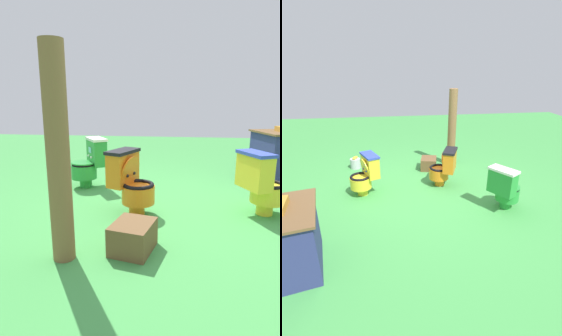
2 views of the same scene
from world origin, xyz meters
TOP-DOWN VIEW (x-y plane):
  - ground at (0.00, 0.00)m, footprint 14.00×14.00m
  - toilet_orange at (-0.49, -0.21)m, footprint 0.61×0.56m
  - toilet_yellow at (0.95, -0.08)m, footprint 0.61×0.57m
  - toilet_green at (-1.26, 0.76)m, footprint 0.63×0.61m
  - wooden_post at (-0.88, -1.24)m, footprint 0.18×0.18m
  - small_crate at (-0.34, -1.05)m, footprint 0.40×0.46m

SIDE VIEW (x-z plane):
  - ground at x=0.00m, z-range 0.00..0.00m
  - small_crate at x=-0.34m, z-range 0.00..0.25m
  - toilet_green at x=-1.26m, z-range 0.01..0.73m
  - toilet_orange at x=-0.49m, z-range 0.01..0.74m
  - toilet_yellow at x=0.95m, z-range 0.01..0.74m
  - wooden_post at x=-0.88m, z-range 0.00..1.69m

